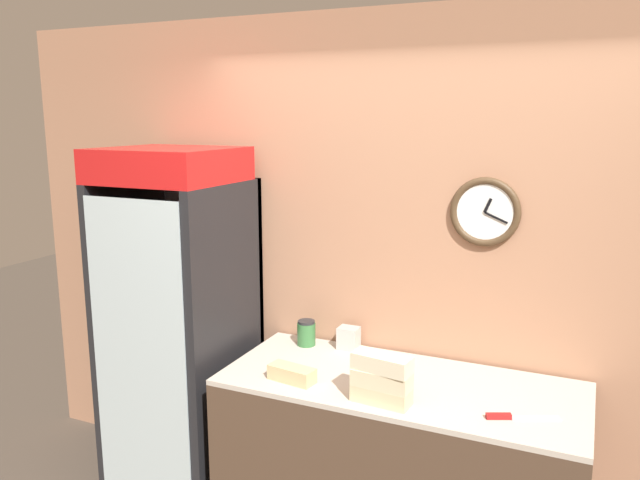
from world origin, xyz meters
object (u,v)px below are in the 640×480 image
Objects in this scene: beverage_cooler at (184,310)px; sandwich_stack_top at (382,363)px; sandwich_stack_bottom at (381,395)px; chefs_knife at (512,417)px; napkin_dispenser at (349,338)px; sandwich_flat_left at (292,374)px; sandwich_stack_middle at (382,379)px; condiment_jar at (306,333)px.

sandwich_stack_top is (1.28, -0.31, 0.02)m from beverage_cooler.
chefs_knife is (0.55, 0.08, -0.03)m from sandwich_stack_bottom.
sandwich_stack_bottom is 2.24× the size of napkin_dispenser.
beverage_cooler is at bearing 172.88° from chefs_knife.
sandwich_stack_top is 0.67m from napkin_dispenser.
beverage_cooler is at bearing 166.25° from sandwich_stack_top.
sandwich_stack_top is at bearing 0.00° from sandwich_stack_bottom.
sandwich_stack_top reaches higher than sandwich_stack_bottom.
sandwich_flat_left is 1.02m from chefs_knife.
beverage_cooler is at bearing 166.25° from sandwich_stack_middle.
sandwich_flat_left is (-0.46, 0.04, -0.15)m from sandwich_stack_top.
sandwich_stack_top is (0.00, 0.00, 0.15)m from sandwich_stack_bottom.
condiment_jar reaches higher than sandwich_flat_left.
sandwich_flat_left is 1.72× the size of condiment_jar.
napkin_dispenser is (-0.92, 0.46, 0.05)m from chefs_knife.
sandwich_stack_bottom is 0.47m from sandwich_flat_left.
sandwich_flat_left is 0.81× the size of chefs_knife.
sandwich_stack_top is at bearing -171.27° from chefs_knife.
sandwich_stack_top is 0.92× the size of chefs_knife.
beverage_cooler is 1.32m from sandwich_stack_bottom.
chefs_knife is at bearing 2.29° from sandwich_flat_left.
condiment_jar is (0.67, 0.19, -0.10)m from beverage_cooler.
chefs_knife is at bearing 8.73° from sandwich_stack_top.
condiment_jar is at bearing 140.28° from sandwich_stack_middle.
beverage_cooler reaches higher than chefs_knife.
sandwich_stack_top reaches higher than sandwich_stack_middle.
napkin_dispenser is at bearing 124.21° from sandwich_stack_bottom.
sandwich_stack_top reaches higher than condiment_jar.
sandwich_stack_middle is 0.79m from condiment_jar.
napkin_dispenser reaches higher than sandwich_flat_left.
sandwich_flat_left is at bearing 174.60° from sandwich_stack_top.
condiment_jar is 1.16× the size of napkin_dispenser.
sandwich_stack_middle is at bearing -5.40° from sandwich_flat_left.
beverage_cooler is at bearing -164.31° from condiment_jar.
sandwich_stack_bottom is 1.00× the size of sandwich_stack_middle.
sandwich_stack_bottom reaches higher than sandwich_flat_left.
condiment_jar is (-0.14, 0.46, 0.03)m from sandwich_flat_left.
sandwich_stack_bottom is 1.93× the size of condiment_jar.
beverage_cooler is 7.43× the size of sandwich_stack_bottom.
sandwich_stack_bottom is 0.56m from chefs_knife.
napkin_dispenser is (-0.37, 0.55, -0.13)m from sandwich_stack_top.
beverage_cooler is 0.87m from sandwich_flat_left.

